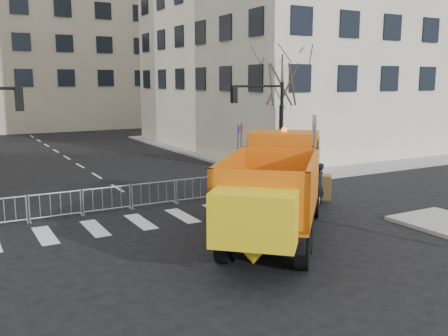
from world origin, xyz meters
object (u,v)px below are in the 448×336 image
cop_a (318,184)px  cop_b (262,179)px  plow_truck (275,186)px  cop_c (283,174)px  newspaper_box (251,180)px

cop_a → cop_b: 2.92m
plow_truck → cop_b: (3.23, 5.67, -1.05)m
plow_truck → cop_c: bearing=4.3°
cop_c → cop_b: bearing=-68.2°
cop_a → cop_c: size_ratio=0.92×
newspaper_box → cop_c: bearing=-14.4°
plow_truck → cop_a: (4.47, 3.03, -0.94)m
cop_c → newspaper_box: cop_c is taller
plow_truck → newspaper_box: bearing=17.2°
plow_truck → cop_b: plow_truck is taller
cop_a → cop_c: (-0.17, 2.43, 0.08)m
plow_truck → cop_b: bearing=12.9°
cop_a → cop_c: 2.44m
cop_a → newspaper_box: cop_a is taller
plow_truck → newspaper_box: plow_truck is taller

